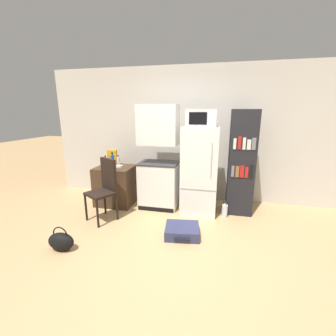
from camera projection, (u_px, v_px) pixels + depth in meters
The scene contains 16 objects.
ground_plane at pixel (170, 249), 3.02m from camera, with size 24.00×24.00×0.00m, color tan.
wall_back at pixel (201, 135), 4.54m from camera, with size 6.40×0.10×2.67m.
side_table at pixel (116, 185), 4.44m from camera, with size 0.71×0.62×0.75m.
kitchen_hutch at pixel (159, 161), 4.18m from camera, with size 0.72×0.53×1.91m.
refrigerator at pixel (200, 171), 3.99m from camera, with size 0.62×0.65×1.54m.
microwave at pixel (202, 118), 3.77m from camera, with size 0.50×0.39×0.29m.
bookshelf at pixel (241, 163), 3.92m from camera, with size 0.44×0.39×1.83m.
bottle_milk_white at pixel (118, 161), 4.45m from camera, with size 0.07×0.07×0.20m.
bottle_blue_soda at pixel (113, 161), 4.29m from camera, with size 0.07×0.07×0.29m.
bottle_ketchup_red at pixel (106, 162), 4.40m from camera, with size 0.06×0.06×0.20m.
bowl at pixel (119, 166), 4.31m from camera, with size 0.13×0.13×0.04m.
cereal_box at pixel (112, 157), 4.50m from camera, with size 0.19×0.07×0.30m.
chair at pixel (105, 185), 3.75m from camera, with size 0.54×0.54×1.04m.
suitcase_large_flat at pixel (182, 231), 3.33m from camera, with size 0.55×0.50×0.15m.
handbag at pixel (61, 241), 2.97m from camera, with size 0.36×0.20×0.33m.
water_bottle_front at pixel (225, 210), 3.91m from camera, with size 0.10×0.10×0.28m.
Camera 1 is at (0.55, -2.60, 1.80)m, focal length 24.00 mm.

